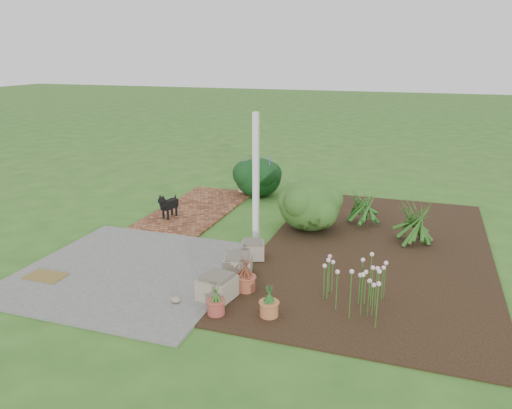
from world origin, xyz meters
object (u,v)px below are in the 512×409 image
(cream_ceramic_urn, at_px, (244,183))
(black_dog, at_px, (168,204))
(stone_trough_near, at_px, (217,288))
(evergreen_shrub, at_px, (310,203))

(cream_ceramic_urn, bearing_deg, black_dog, -107.14)
(black_dog, bearing_deg, cream_ceramic_urn, 83.11)
(stone_trough_near, distance_m, evergreen_shrub, 3.52)
(stone_trough_near, bearing_deg, cream_ceramic_urn, 106.40)
(evergreen_shrub, bearing_deg, black_dog, -172.98)
(cream_ceramic_urn, distance_m, evergreen_shrub, 3.17)
(cream_ceramic_urn, bearing_deg, evergreen_shrub, -44.62)
(black_dog, xyz_separation_m, cream_ceramic_urn, (0.80, 2.59, -0.11))
(stone_trough_near, bearing_deg, evergreen_shrub, 80.48)
(stone_trough_near, xyz_separation_m, black_dog, (-2.47, 3.07, 0.15))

